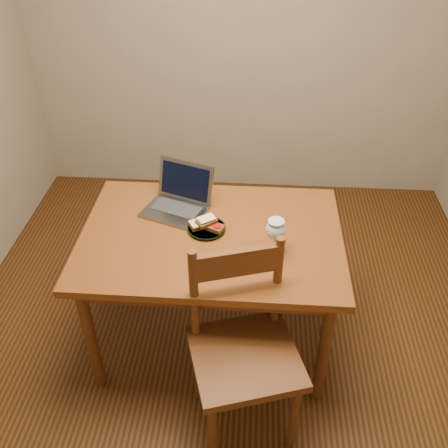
# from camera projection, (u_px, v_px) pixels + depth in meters

# --- Properties ---
(floor) EXTENTS (3.20, 3.20, 0.02)m
(floor) POSITION_uv_depth(u_px,v_px,m) (230.00, 329.00, 2.96)
(floor) COLOR black
(floor) RESTS_ON ground
(back_wall) EXTENTS (3.20, 0.02, 2.60)m
(back_wall) POSITION_uv_depth(u_px,v_px,m) (245.00, 24.00, 3.45)
(back_wall) COLOR gray
(back_wall) RESTS_ON floor
(table) EXTENTS (1.30, 0.90, 0.74)m
(table) POSITION_uv_depth(u_px,v_px,m) (212.00, 247.00, 2.53)
(table) COLOR #4A1F0C
(table) RESTS_ON floor
(chair) EXTENTS (0.57, 0.56, 0.50)m
(chair) POSITION_uv_depth(u_px,v_px,m) (244.00, 344.00, 2.19)
(chair) COLOR #411F0D
(chair) RESTS_ON floor
(plate) EXTENTS (0.19, 0.19, 0.02)m
(plate) POSITION_uv_depth(u_px,v_px,m) (207.00, 229.00, 2.50)
(plate) COLOR black
(plate) RESTS_ON table
(sandwich_cheese) EXTENTS (0.12, 0.11, 0.03)m
(sandwich_cheese) POSITION_uv_depth(u_px,v_px,m) (200.00, 223.00, 2.50)
(sandwich_cheese) COLOR #381E0C
(sandwich_cheese) RESTS_ON plate
(sandwich_tomato) EXTENTS (0.12, 0.10, 0.03)m
(sandwich_tomato) POSITION_uv_depth(u_px,v_px,m) (214.00, 226.00, 2.48)
(sandwich_tomato) COLOR #381E0C
(sandwich_tomato) RESTS_ON plate
(sandwich_top) EXTENTS (0.11, 0.11, 0.03)m
(sandwich_top) POSITION_uv_depth(u_px,v_px,m) (206.00, 221.00, 2.48)
(sandwich_top) COLOR #381E0C
(sandwich_top) RESTS_ON plate
(milk_glass) EXTENTS (0.09, 0.09, 0.18)m
(milk_glass) POSITION_uv_depth(u_px,v_px,m) (275.00, 236.00, 2.32)
(milk_glass) COLOR white
(milk_glass) RESTS_ON table
(laptop) EXTENTS (0.39, 0.38, 0.23)m
(laptop) POSITION_uv_depth(u_px,v_px,m) (179.00, 197.00, 2.64)
(laptop) COLOR slate
(laptop) RESTS_ON table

